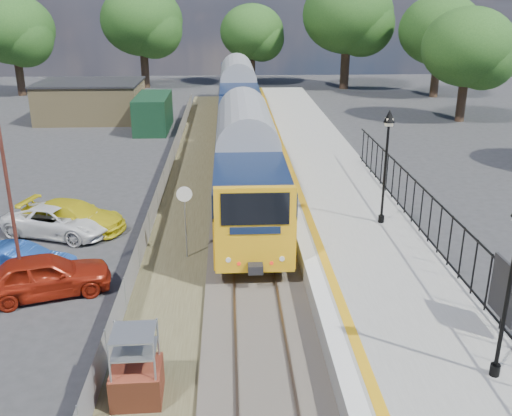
{
  "coord_description": "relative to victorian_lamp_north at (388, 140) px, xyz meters",
  "views": [
    {
      "loc": [
        -0.81,
        -15.22,
        9.47
      ],
      "look_at": [
        0.17,
        4.94,
        2.0
      ],
      "focal_mm": 40.0,
      "sensor_mm": 36.0,
      "label": 1
    }
  ],
  "objects": [
    {
      "name": "tree_line",
      "position": [
        -3.9,
        36.0,
        2.31
      ],
      "size": [
        56.8,
        43.8,
        11.88
      ],
      "color": "#332319",
      "rests_on": "ground"
    },
    {
      "name": "car_yellow",
      "position": [
        -12.83,
        1.93,
        -3.64
      ],
      "size": [
        4.83,
        2.96,
        1.31
      ],
      "primitive_type": "imported",
      "rotation": [
        0.0,
        0.0,
        1.3
      ],
      "color": "yellow",
      "rests_on": "ground"
    },
    {
      "name": "car_blue",
      "position": [
        -13.58,
        -2.65,
        -3.65
      ],
      "size": [
        4.07,
        1.94,
        1.29
      ],
      "primitive_type": "imported",
      "rotation": [
        0.0,
        0.0,
        1.42
      ],
      "color": "#1A439C",
      "rests_on": "ground"
    },
    {
      "name": "platform_edge",
      "position": [
        -3.16,
        2.0,
        -3.39
      ],
      "size": [
        0.9,
        70.0,
        0.01
      ],
      "color": "silver",
      "rests_on": "platform"
    },
    {
      "name": "carpark_lamp",
      "position": [
        -13.11,
        -3.77,
        -0.08
      ],
      "size": [
        0.25,
        0.5,
        7.44
      ],
      "color": "#4E221A",
      "rests_on": "ground"
    },
    {
      "name": "track_bed",
      "position": [
        -5.77,
        3.67,
        -4.21
      ],
      "size": [
        5.9,
        80.0,
        0.29
      ],
      "color": "#473F38",
      "rests_on": "ground"
    },
    {
      "name": "speed_sign",
      "position": [
        -7.8,
        -1.14,
        -2.29
      ],
      "size": [
        0.59,
        0.12,
        2.93
      ],
      "rotation": [
        0.0,
        0.0,
        0.08
      ],
      "color": "#999EA3",
      "rests_on": "ground"
    },
    {
      "name": "victorian_lamp_north",
      "position": [
        0.0,
        0.0,
        0.0
      ],
      "size": [
        0.44,
        0.44,
        4.6
      ],
      "color": "black",
      "rests_on": "platform"
    },
    {
      "name": "ground",
      "position": [
        -5.3,
        -6.0,
        -4.3
      ],
      "size": [
        120.0,
        120.0,
        0.0
      ],
      "primitive_type": "plane",
      "color": "#2D2D30",
      "rests_on": "ground"
    },
    {
      "name": "palisade_fence",
      "position": [
        1.25,
        -3.76,
        -2.46
      ],
      "size": [
        0.12,
        26.0,
        2.0
      ],
      "color": "black",
      "rests_on": "platform"
    },
    {
      "name": "wire_fence",
      "position": [
        -9.5,
        6.0,
        -3.7
      ],
      "size": [
        0.06,
        52.0,
        1.2
      ],
      "color": "#999EA3",
      "rests_on": "ground"
    },
    {
      "name": "brick_plinth",
      "position": [
        -8.49,
        -9.35,
        -3.34
      ],
      "size": [
        1.27,
        1.27,
        1.99
      ],
      "rotation": [
        0.0,
        0.0,
        0.03
      ],
      "color": "brown",
      "rests_on": "ground"
    },
    {
      "name": "car_red",
      "position": [
        -12.37,
        -3.79,
        -3.56
      ],
      "size": [
        4.63,
        2.95,
        1.47
      ],
      "primitive_type": "imported",
      "rotation": [
        0.0,
        0.0,
        1.88
      ],
      "color": "maroon",
      "rests_on": "ground"
    },
    {
      "name": "outbuilding",
      "position": [
        -16.21,
        25.21,
        -2.78
      ],
      "size": [
        10.8,
        10.1,
        3.12
      ],
      "color": "#9B8757",
      "rests_on": "ground"
    },
    {
      "name": "platform",
      "position": [
        -1.1,
        2.0,
        -3.85
      ],
      "size": [
        5.0,
        70.0,
        0.9
      ],
      "primitive_type": "cube",
      "color": "gray",
      "rests_on": "ground"
    },
    {
      "name": "train",
      "position": [
        -5.3,
        16.54,
        -1.96
      ],
      "size": [
        2.82,
        40.83,
        3.51
      ],
      "color": "gold",
      "rests_on": "ground"
    },
    {
      "name": "car_white",
      "position": [
        -13.34,
        1.48,
        -3.66
      ],
      "size": [
        5.05,
        3.51,
        1.28
      ],
      "primitive_type": "imported",
      "rotation": [
        0.0,
        0.0,
        1.24
      ],
      "color": "white",
      "rests_on": "ground"
    }
  ]
}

